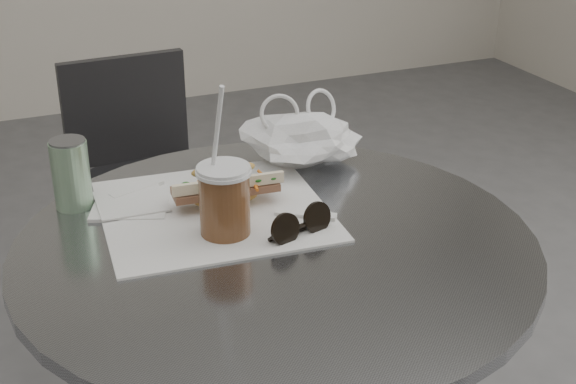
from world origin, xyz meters
name	(u,v)px	position (x,y,z in m)	size (l,w,h in m)	color
chair_far	(151,231)	(-0.01, 1.04, 0.34)	(0.40, 0.41, 0.76)	#2D2D2F
sandwich_paper	(214,210)	(-0.06, 0.32, 0.74)	(0.34, 0.32, 0.00)	white
banh_mi	(225,185)	(-0.03, 0.33, 0.78)	(0.21, 0.09, 0.07)	tan
iced_coffee	(224,200)	(-0.06, 0.24, 0.80)	(0.08, 0.08, 0.23)	brown
sunglasses	(300,225)	(0.04, 0.19, 0.76)	(0.11, 0.05, 0.05)	black
plastic_bag	(304,141)	(0.14, 0.42, 0.79)	(0.19, 0.15, 0.10)	white
napkin_stack	(131,203)	(-0.17, 0.39, 0.74)	(0.15, 0.15, 0.01)	white
drink_can	(71,174)	(-0.25, 0.42, 0.80)	(0.06, 0.06, 0.11)	#61A768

